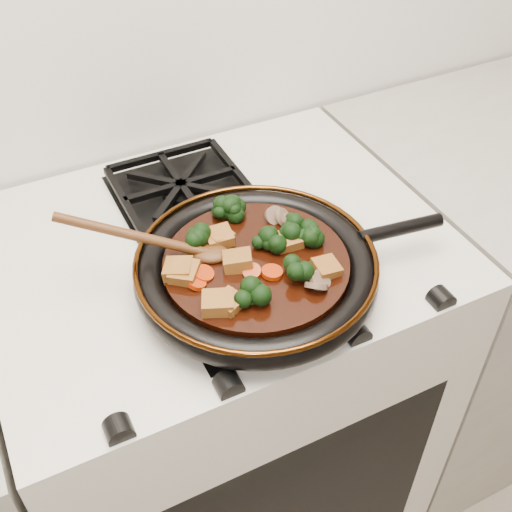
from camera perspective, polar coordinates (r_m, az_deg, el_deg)
name	(u,v)px	position (r m, az deg, el deg)	size (l,w,h in m)	color
stove	(223,398)	(1.41, -2.98, -12.53)	(0.76, 0.60, 0.90)	beige
burner_grate_front	(250,289)	(0.97, -0.53, -2.95)	(0.23, 0.23, 0.03)	black
burner_grate_back	(181,189)	(1.16, -6.65, 5.96)	(0.23, 0.23, 0.03)	black
skillet	(257,269)	(0.95, 0.11, -1.13)	(0.49, 0.36, 0.05)	black
braising_sauce	(256,266)	(0.95, 0.00, -0.93)	(0.28, 0.28, 0.02)	black
tofu_cube_0	(219,238)	(0.97, -3.30, 1.63)	(0.04, 0.04, 0.02)	brown
tofu_cube_1	(229,303)	(0.87, -2.37, -4.19)	(0.04, 0.03, 0.02)	brown
tofu_cube_2	(220,238)	(0.97, -3.19, 1.64)	(0.04, 0.03, 0.02)	brown
tofu_cube_3	(179,270)	(0.92, -6.89, -1.26)	(0.04, 0.04, 0.02)	brown
tofu_cube_4	(184,273)	(0.92, -6.38, -1.52)	(0.04, 0.04, 0.02)	brown
tofu_cube_5	(288,241)	(0.96, 2.87, 1.31)	(0.04, 0.03, 0.02)	brown
tofu_cube_6	(218,304)	(0.87, -3.39, -4.27)	(0.04, 0.04, 0.02)	brown
tofu_cube_7	(326,269)	(0.93, 6.22, -1.12)	(0.04, 0.04, 0.02)	brown
tofu_cube_8	(238,261)	(0.93, -1.62, -0.49)	(0.04, 0.04, 0.02)	brown
broccoli_floret_0	(251,297)	(0.88, -0.46, -3.66)	(0.06, 0.06, 0.05)	black
broccoli_floret_1	(233,212)	(1.01, -2.10, 3.94)	(0.06, 0.06, 0.05)	black
broccoli_floret_2	(291,233)	(0.98, 3.13, 2.07)	(0.06, 0.06, 0.05)	black
broccoli_floret_3	(306,238)	(0.97, 4.50, 1.64)	(0.06, 0.06, 0.05)	black
broccoli_floret_4	(227,213)	(1.01, -2.61, 3.86)	(0.06, 0.06, 0.05)	black
broccoli_floret_5	(288,226)	(0.98, 2.87, 2.64)	(0.06, 0.06, 0.05)	black
broccoli_floret_6	(268,244)	(0.96, 1.03, 1.10)	(0.06, 0.06, 0.05)	black
broccoli_floret_7	(296,270)	(0.91, 3.55, -1.28)	(0.06, 0.06, 0.05)	black
broccoli_floret_8	(195,240)	(0.97, -5.41, 1.44)	(0.06, 0.06, 0.05)	black
carrot_coin_0	(207,252)	(0.95, -4.41, 0.39)	(0.03, 0.03, 0.01)	#A72704
carrot_coin_1	(272,272)	(0.92, 1.43, -1.45)	(0.03, 0.03, 0.01)	#A72704
carrot_coin_2	(252,272)	(0.92, -0.35, -1.40)	(0.03, 0.03, 0.01)	#A72704
carrot_coin_3	(204,274)	(0.92, -4.67, -1.57)	(0.03, 0.03, 0.01)	#A72704
carrot_coin_4	(197,283)	(0.91, -5.30, -2.41)	(0.03, 0.03, 0.01)	#A72704
mushroom_slice_0	(320,281)	(0.91, 5.73, -2.19)	(0.03, 0.03, 0.01)	brown
mushroom_slice_1	(275,216)	(1.01, 1.67, 3.59)	(0.03, 0.03, 0.01)	brown
mushroom_slice_2	(292,221)	(1.00, 3.24, 3.12)	(0.03, 0.03, 0.01)	brown
mushroom_slice_3	(284,218)	(1.01, 2.50, 3.39)	(0.03, 0.03, 0.01)	brown
mushroom_slice_4	(316,286)	(0.90, 5.38, -2.66)	(0.03, 0.03, 0.01)	brown
wooden_spoon	(168,244)	(0.94, -7.83, 1.10)	(0.14, 0.09, 0.23)	#4A270F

